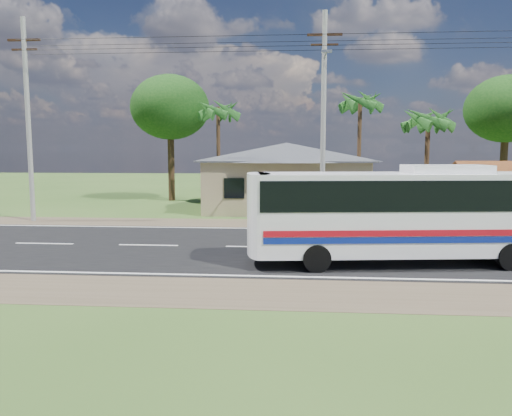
{
  "coord_description": "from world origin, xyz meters",
  "views": [
    {
      "loc": [
        1.57,
        -20.0,
        4.02
      ],
      "look_at": [
        -0.09,
        1.0,
        1.5
      ],
      "focal_mm": 35.0,
      "sensor_mm": 36.0,
      "label": 1
    }
  ],
  "objects_px": {
    "motorcycle": "(317,220)",
    "waiting_shed": "(503,172)",
    "person": "(506,215)",
    "coach_bus": "(418,208)"
  },
  "relations": [
    {
      "from": "waiting_shed",
      "to": "person",
      "type": "bearing_deg",
      "value": -108.24
    },
    {
      "from": "coach_bus",
      "to": "person",
      "type": "relative_size",
      "value": 7.5
    },
    {
      "from": "coach_bus",
      "to": "motorcycle",
      "type": "distance_m",
      "value": 8.6
    },
    {
      "from": "waiting_shed",
      "to": "coach_bus",
      "type": "relative_size",
      "value": 0.46
    },
    {
      "from": "motorcycle",
      "to": "waiting_shed",
      "type": "bearing_deg",
      "value": -84.14
    },
    {
      "from": "motorcycle",
      "to": "coach_bus",
      "type": "bearing_deg",
      "value": -169.27
    },
    {
      "from": "waiting_shed",
      "to": "coach_bus",
      "type": "distance_m",
      "value": 13.14
    },
    {
      "from": "waiting_shed",
      "to": "person",
      "type": "xyz_separation_m",
      "value": [
        -1.1,
        -3.33,
        -1.97
      ]
    },
    {
      "from": "motorcycle",
      "to": "person",
      "type": "height_order",
      "value": "person"
    },
    {
      "from": "person",
      "to": "coach_bus",
      "type": "bearing_deg",
      "value": 38.0
    }
  ]
}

